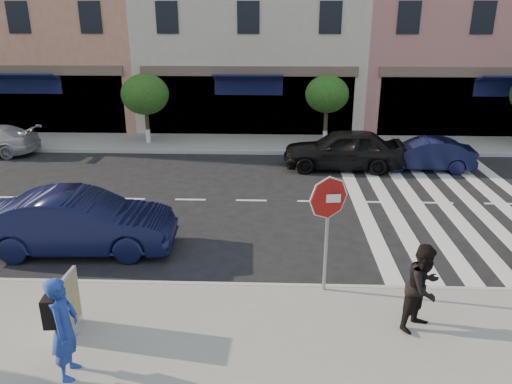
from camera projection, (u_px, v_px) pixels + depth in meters
The scene contains 13 objects.
ground at pixel (244, 258), 12.49m from camera, with size 120.00×120.00×0.00m, color black.
sidewalk_near at pixel (232, 353), 8.95m from camera, with size 60.00×4.50×0.15m, color gray.
sidewalk_far at pixel (258, 144), 22.78m from camera, with size 60.00×3.00×0.15m, color gray.
building_centre at pixel (253, 16), 26.54m from camera, with size 11.00×9.00×11.00m, color beige.
street_tree_wb at pixel (145, 95), 21.99m from camera, with size 2.10×2.10×3.06m.
street_tree_c at pixel (327, 95), 21.70m from camera, with size 1.90×1.90×3.04m.
stop_sign at pixel (328, 210), 10.16m from camera, with size 0.92×0.14×2.59m.
photographer at pixel (64, 328), 8.02m from camera, with size 0.66×0.43×1.81m, color #203A96.
walker at pixel (423, 287), 9.26m from camera, with size 0.84×0.65×1.73m, color black.
poster_board at pixel (70, 305), 9.22m from camera, with size 0.29×0.78×1.19m.
car_near_mid at pixel (80, 222), 12.65m from camera, with size 1.65×4.74×1.56m, color black.
car_far_mid at pixel (343, 149), 19.24m from camera, with size 1.84×4.57×1.56m, color black.
car_far_right at pixel (424, 154), 19.20m from camera, with size 1.29×3.71×1.22m, color black.
Camera 1 is at (0.70, -11.13, 5.88)m, focal length 35.00 mm.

